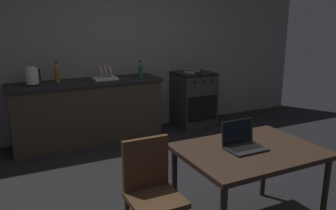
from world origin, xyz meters
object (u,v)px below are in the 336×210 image
(bottle, at_px, (141,69))
(bottle_b, at_px, (57,73))
(dish_rack, at_px, (105,76))
(dining_table, at_px, (249,157))
(laptop, at_px, (243,143))
(frying_pan, at_px, (192,71))
(chair, at_px, (151,188))
(stove_oven, at_px, (193,99))
(electric_kettle, at_px, (32,76))

(bottle, distance_m, bottle_b, 1.21)
(bottle, height_order, dish_rack, bottle)
(dining_table, bearing_deg, bottle, 87.22)
(laptop, bearing_deg, frying_pan, 70.19)
(chair, bearing_deg, dining_table, -0.67)
(dish_rack, bearing_deg, bottle, -5.27)
(bottle_b, bearing_deg, dining_table, -69.44)
(stove_oven, relative_size, bottle_b, 3.15)
(electric_kettle, height_order, bottle, bottle)
(stove_oven, height_order, laptop, laptop)
(electric_kettle, relative_size, dish_rack, 0.74)
(dining_table, height_order, bottle_b, bottle_b)
(laptop, bearing_deg, bottle, 88.42)
(stove_oven, height_order, electric_kettle, electric_kettle)
(chair, height_order, bottle_b, bottle_b)
(electric_kettle, distance_m, bottle_b, 0.34)
(laptop, distance_m, bottle, 2.71)
(stove_oven, relative_size, electric_kettle, 3.62)
(chair, relative_size, laptop, 2.80)
(dining_table, relative_size, frying_pan, 2.58)
(stove_oven, distance_m, electric_kettle, 2.57)
(bottle, bearing_deg, dining_table, -92.78)
(chair, bearing_deg, laptop, 1.08)
(bottle, relative_size, frying_pan, 0.57)
(chair, height_order, bottle, bottle)
(frying_pan, height_order, bottle_b, bottle_b)
(dining_table, height_order, laptop, laptop)
(chair, xyz_separation_m, electric_kettle, (-0.55, 2.65, 0.52))
(electric_kettle, height_order, frying_pan, electric_kettle)
(bottle, bearing_deg, chair, -110.68)
(stove_oven, height_order, bottle, bottle)
(chair, xyz_separation_m, laptop, (0.80, -0.09, 0.27))
(dining_table, distance_m, bottle_b, 3.07)
(dish_rack, bearing_deg, dining_table, -81.58)
(bottle_b, bearing_deg, chair, -85.39)
(stove_oven, bearing_deg, bottle_b, 177.82)
(stove_oven, height_order, dining_table, stove_oven)
(chair, distance_m, dish_rack, 2.72)
(laptop, distance_m, bottle_b, 3.01)
(bottle, xyz_separation_m, dish_rack, (-0.54, 0.05, -0.07))
(stove_oven, height_order, chair, stove_oven)
(bottle_b, bearing_deg, electric_kettle, -166.53)
(stove_oven, bearing_deg, dish_rack, 179.91)
(electric_kettle, distance_m, dish_rack, 1.00)
(stove_oven, distance_m, bottle_b, 2.25)
(chair, height_order, laptop, laptop)
(electric_kettle, relative_size, bottle, 0.99)
(dining_table, xyz_separation_m, laptop, (-0.05, 0.03, 0.12))
(stove_oven, xyz_separation_m, dining_table, (-1.10, -2.77, 0.21))
(chair, relative_size, bottle_b, 3.10)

